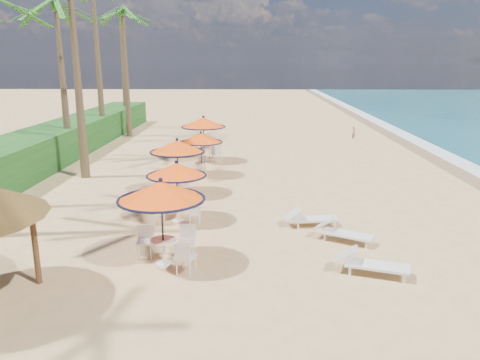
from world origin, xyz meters
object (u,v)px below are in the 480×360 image
(station_0, at_px, (163,201))
(lounger_near, at_px, (369,263))
(station_3, at_px, (200,142))
(lounger_mid, at_px, (342,232))
(station_4, at_px, (205,128))
(lounger_far, at_px, (310,218))
(station_1, at_px, (176,175))
(station_2, at_px, (177,152))

(station_0, bearing_deg, lounger_near, -5.25)
(station_0, height_order, station_3, station_0)
(station_0, distance_m, lounger_mid, 5.70)
(station_4, height_order, lounger_far, station_4)
(station_4, distance_m, lounger_near, 15.34)
(station_1, xyz_separation_m, station_3, (0.08, 6.75, 0.01))
(station_0, height_order, lounger_far, station_0)
(station_1, distance_m, station_2, 3.52)
(station_4, xyz_separation_m, lounger_mid, (5.42, -11.82, -1.56))
(lounger_near, relative_size, lounger_mid, 1.06)
(station_2, height_order, station_4, station_4)
(station_1, distance_m, lounger_mid, 5.82)
(station_3, distance_m, lounger_mid, 10.08)
(station_0, xyz_separation_m, lounger_mid, (5.19, 1.82, -1.50))
(station_0, relative_size, station_1, 1.14)
(lounger_mid, bearing_deg, station_0, -132.30)
(station_1, height_order, lounger_far, station_1)
(station_4, distance_m, lounger_far, 11.55)
(station_2, bearing_deg, lounger_mid, -41.11)
(station_0, height_order, station_4, station_4)
(lounger_near, xyz_separation_m, lounger_far, (-1.14, 3.66, -0.02))
(station_2, distance_m, lounger_mid, 8.02)
(station_4, xyz_separation_m, lounger_far, (4.58, -10.48, -1.57))
(station_1, height_order, station_2, station_2)
(station_3, distance_m, station_4, 3.37)
(station_0, xyz_separation_m, station_1, (-0.21, 3.53, -0.15))
(station_2, bearing_deg, station_4, 85.53)
(station_0, height_order, station_2, station_0)
(lounger_far, bearing_deg, station_0, -151.46)
(station_0, bearing_deg, station_4, 90.97)
(station_3, bearing_deg, station_0, -89.28)
(station_0, bearing_deg, station_1, 93.35)
(station_4, bearing_deg, lounger_far, -66.39)
(station_3, relative_size, lounger_mid, 1.16)
(lounger_far, bearing_deg, station_2, 135.61)
(station_2, distance_m, lounger_far, 6.57)
(station_4, bearing_deg, lounger_near, -67.96)
(lounger_mid, relative_size, lounger_far, 1.03)
(station_1, bearing_deg, station_4, 90.14)
(station_3, height_order, lounger_near, station_3)
(station_1, distance_m, lounger_far, 4.77)
(station_1, height_order, lounger_near, station_1)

